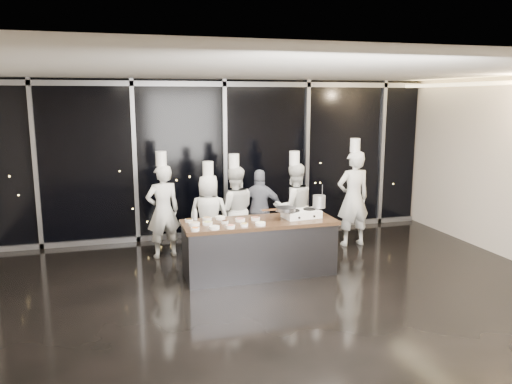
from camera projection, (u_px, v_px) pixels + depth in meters
ground at (277, 295)px, 7.30m from camera, size 9.00×9.00×0.00m
room_shell at (290, 141)px, 6.93m from camera, size 9.02×7.02×3.21m
window_wall at (225, 159)px, 10.24m from camera, size 8.90×0.11×3.20m
demo_counter at (259, 247)px, 8.07m from camera, size 2.46×0.86×0.90m
stove at (301, 214)px, 8.18m from camera, size 0.62×0.42×0.14m
frying_pan at (285, 209)px, 8.04m from camera, size 0.58×0.36×0.05m
stock_pot at (319, 202)px, 8.26m from camera, size 0.23×0.23×0.21m
prep_bowls at (222, 222)px, 7.76m from camera, size 1.18×0.74×0.05m
squeeze_bottle at (195, 214)px, 8.00m from camera, size 0.06×0.06×0.21m
chef_far_left at (163, 210)px, 8.89m from camera, size 0.69×0.52×1.92m
chef_left at (209, 215)px, 8.95m from camera, size 0.85×0.70×1.73m
chef_center at (234, 209)px, 9.16m from camera, size 0.84×0.68×1.84m
guest at (260, 209)px, 9.43m from camera, size 0.96×0.66×1.52m
chef_right at (294, 206)px, 9.33m from camera, size 0.84×0.67×1.87m
chef_side at (353, 197)px, 9.60m from camera, size 0.70×0.47×2.08m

